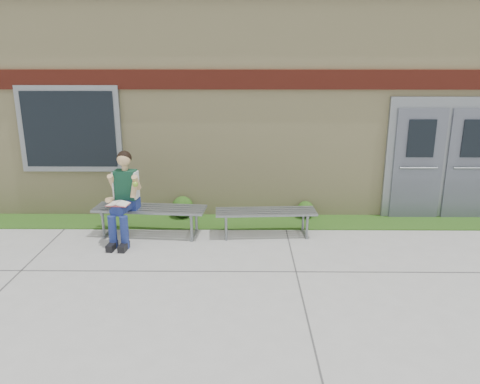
{
  "coord_description": "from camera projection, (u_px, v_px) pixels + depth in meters",
  "views": [
    {
      "loc": [
        0.25,
        -5.68,
        2.99
      ],
      "look_at": [
        0.18,
        1.7,
        0.86
      ],
      "focal_mm": 35.0,
      "sensor_mm": 36.0,
      "label": 1
    }
  ],
  "objects": [
    {
      "name": "ground",
      "position": [
        226.0,
        288.0,
        6.29
      ],
      "size": [
        80.0,
        80.0,
        0.0
      ],
      "primitive_type": "plane",
      "color": "#9E9E99",
      "rests_on": "ground"
    },
    {
      "name": "grass_strip",
      "position": [
        231.0,
        222.0,
        8.78
      ],
      "size": [
        16.0,
        0.8,
        0.02
      ],
      "primitive_type": "cube",
      "color": "#1A4612",
      "rests_on": "ground"
    },
    {
      "name": "school_building",
      "position": [
        234.0,
        95.0,
        11.45
      ],
      "size": [
        16.2,
        6.22,
        4.2
      ],
      "color": "beige",
      "rests_on": "ground"
    },
    {
      "name": "bench_left",
      "position": [
        150.0,
        214.0,
        8.07
      ],
      "size": [
        1.95,
        0.7,
        0.5
      ],
      "rotation": [
        0.0,
        0.0,
        -0.09
      ],
      "color": "slate",
      "rests_on": "ground"
    },
    {
      "name": "bench_right",
      "position": [
        266.0,
        216.0,
        8.07
      ],
      "size": [
        1.75,
        0.58,
        0.45
      ],
      "rotation": [
        0.0,
        0.0,
        0.06
      ],
      "color": "slate",
      "rests_on": "ground"
    },
    {
      "name": "girl",
      "position": [
        124.0,
        196.0,
        7.75
      ],
      "size": [
        0.54,
        0.93,
        1.5
      ],
      "rotation": [
        0.0,
        0.0,
        -0.11
      ],
      "color": "navy",
      "rests_on": "ground"
    },
    {
      "name": "shrub_mid",
      "position": [
        183.0,
        207.0,
        8.97
      ],
      "size": [
        0.41,
        0.41,
        0.41
      ],
      "primitive_type": "sphere",
      "color": "#1A4612",
      "rests_on": "grass_strip"
    },
    {
      "name": "shrub_east",
      "position": [
        306.0,
        209.0,
        8.96
      ],
      "size": [
        0.32,
        0.32,
        0.32
      ],
      "primitive_type": "sphere",
      "color": "#1A4612",
      "rests_on": "grass_strip"
    }
  ]
}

